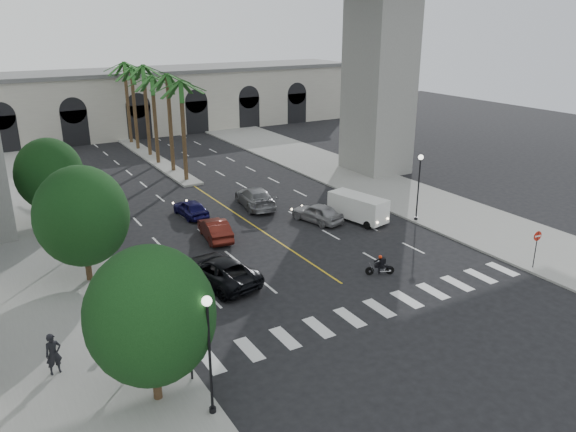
{
  "coord_description": "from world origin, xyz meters",
  "views": [
    {
      "loc": [
        -18.22,
        -22.58,
        15.11
      ],
      "look_at": [
        -1.42,
        6.0,
        3.36
      ],
      "focal_mm": 35.0,
      "sensor_mm": 36.0,
      "label": 1
    }
  ],
  "objects_px": {
    "lamp_post_right": "(419,182)",
    "traffic_signal_far": "(159,294)",
    "car_d": "(255,197)",
    "car_e": "(191,208)",
    "car_a": "(317,213)",
    "do_not_enter_sign": "(537,242)",
    "traffic_signal_near": "(189,332)",
    "pedestrian_b": "(130,313)",
    "motorcycle_rider": "(381,266)",
    "lamp_post_left_near": "(209,346)",
    "lamp_post_left_far": "(90,201)",
    "pedestrian_a": "(53,354)",
    "cargo_van": "(358,207)",
    "car_b": "(215,229)",
    "car_c": "(218,271)"
  },
  "relations": [
    {
      "from": "lamp_post_right",
      "to": "car_b",
      "type": "xyz_separation_m",
      "value": [
        -15.05,
        4.59,
        -2.48
      ]
    },
    {
      "from": "cargo_van",
      "to": "pedestrian_b",
      "type": "distance_m",
      "value": 21.24
    },
    {
      "from": "traffic_signal_far",
      "to": "motorcycle_rider",
      "type": "distance_m",
      "value": 14.25
    },
    {
      "from": "car_a",
      "to": "do_not_enter_sign",
      "type": "height_order",
      "value": "do_not_enter_sign"
    },
    {
      "from": "cargo_van",
      "to": "car_a",
      "type": "bearing_deg",
      "value": 139.85
    },
    {
      "from": "traffic_signal_near",
      "to": "pedestrian_b",
      "type": "distance_m",
      "value": 5.85
    },
    {
      "from": "lamp_post_left_far",
      "to": "car_a",
      "type": "xyz_separation_m",
      "value": [
        16.07,
        -4.15,
        -2.48
      ]
    },
    {
      "from": "lamp_post_right",
      "to": "traffic_signal_near",
      "type": "bearing_deg",
      "value": -155.18
    },
    {
      "from": "car_d",
      "to": "car_a",
      "type": "bearing_deg",
      "value": 122.76
    },
    {
      "from": "traffic_signal_far",
      "to": "car_c",
      "type": "height_order",
      "value": "traffic_signal_far"
    },
    {
      "from": "lamp_post_left_near",
      "to": "cargo_van",
      "type": "bearing_deg",
      "value": 39.11
    },
    {
      "from": "do_not_enter_sign",
      "to": "pedestrian_a",
      "type": "bearing_deg",
      "value": 178.07
    },
    {
      "from": "motorcycle_rider",
      "to": "traffic_signal_near",
      "type": "bearing_deg",
      "value": -138.06
    },
    {
      "from": "motorcycle_rider",
      "to": "pedestrian_a",
      "type": "height_order",
      "value": "pedestrian_a"
    },
    {
      "from": "lamp_post_left_near",
      "to": "do_not_enter_sign",
      "type": "bearing_deg",
      "value": 6.23
    },
    {
      "from": "lamp_post_left_far",
      "to": "car_e",
      "type": "xyz_separation_m",
      "value": [
        8.01,
        2.01,
        -2.52
      ]
    },
    {
      "from": "traffic_signal_far",
      "to": "car_e",
      "type": "height_order",
      "value": "traffic_signal_far"
    },
    {
      "from": "traffic_signal_near",
      "to": "car_d",
      "type": "bearing_deg",
      "value": 56.1
    },
    {
      "from": "pedestrian_b",
      "to": "lamp_post_left_near",
      "type": "bearing_deg",
      "value": -77.6
    },
    {
      "from": "car_e",
      "to": "traffic_signal_far",
      "type": "bearing_deg",
      "value": 61.21
    },
    {
      "from": "car_a",
      "to": "car_d",
      "type": "bearing_deg",
      "value": -81.64
    },
    {
      "from": "car_d",
      "to": "car_e",
      "type": "bearing_deg",
      "value": 4.83
    },
    {
      "from": "lamp_post_right",
      "to": "traffic_signal_near",
      "type": "relative_size",
      "value": 1.47
    },
    {
      "from": "car_d",
      "to": "pedestrian_a",
      "type": "bearing_deg",
      "value": 51.09
    },
    {
      "from": "traffic_signal_near",
      "to": "car_a",
      "type": "xyz_separation_m",
      "value": [
        15.97,
        14.35,
        -1.77
      ]
    },
    {
      "from": "cargo_van",
      "to": "do_not_enter_sign",
      "type": "height_order",
      "value": "do_not_enter_sign"
    },
    {
      "from": "motorcycle_rider",
      "to": "car_b",
      "type": "distance_m",
      "value": 12.55
    },
    {
      "from": "lamp_post_left_near",
      "to": "lamp_post_right",
      "type": "height_order",
      "value": "same"
    },
    {
      "from": "lamp_post_left_near",
      "to": "car_d",
      "type": "height_order",
      "value": "lamp_post_left_near"
    },
    {
      "from": "traffic_signal_far",
      "to": "cargo_van",
      "type": "height_order",
      "value": "traffic_signal_far"
    },
    {
      "from": "car_b",
      "to": "car_e",
      "type": "height_order",
      "value": "car_b"
    },
    {
      "from": "car_b",
      "to": "pedestrian_b",
      "type": "relative_size",
      "value": 2.49
    },
    {
      "from": "traffic_signal_far",
      "to": "car_a",
      "type": "bearing_deg",
      "value": 32.95
    },
    {
      "from": "traffic_signal_near",
      "to": "cargo_van",
      "type": "relative_size",
      "value": 0.71
    },
    {
      "from": "lamp_post_right",
      "to": "car_a",
      "type": "xyz_separation_m",
      "value": [
        -6.73,
        3.85,
        -2.48
      ]
    },
    {
      "from": "motorcycle_rider",
      "to": "cargo_van",
      "type": "height_order",
      "value": "cargo_van"
    },
    {
      "from": "lamp_post_left_near",
      "to": "car_d",
      "type": "relative_size",
      "value": 0.94
    },
    {
      "from": "lamp_post_left_near",
      "to": "car_d",
      "type": "xyz_separation_m",
      "value": [
        13.59,
        22.57,
        -2.4
      ]
    },
    {
      "from": "motorcycle_rider",
      "to": "car_e",
      "type": "xyz_separation_m",
      "value": [
        -6.21,
        16.18,
        0.1
      ]
    },
    {
      "from": "lamp_post_left_far",
      "to": "pedestrian_b",
      "type": "relative_size",
      "value": 2.95
    },
    {
      "from": "car_d",
      "to": "car_e",
      "type": "relative_size",
      "value": 1.39
    },
    {
      "from": "lamp_post_left_near",
      "to": "car_a",
      "type": "bearing_deg",
      "value": 46.36
    },
    {
      "from": "lamp_post_right",
      "to": "traffic_signal_far",
      "type": "xyz_separation_m",
      "value": [
        -22.7,
        -6.5,
        -0.71
      ]
    },
    {
      "from": "car_d",
      "to": "do_not_enter_sign",
      "type": "distance_m",
      "value": 22.19
    },
    {
      "from": "do_not_enter_sign",
      "to": "traffic_signal_near",
      "type": "bearing_deg",
      "value": -174.82
    },
    {
      "from": "car_d",
      "to": "car_e",
      "type": "xyz_separation_m",
      "value": [
        -5.58,
        0.44,
        -0.13
      ]
    },
    {
      "from": "traffic_signal_far",
      "to": "cargo_van",
      "type": "bearing_deg",
      "value": 25.26
    },
    {
      "from": "lamp_post_right",
      "to": "car_c",
      "type": "distance_m",
      "value": 18.03
    },
    {
      "from": "car_d",
      "to": "lamp_post_left_near",
      "type": "bearing_deg",
      "value": 68.26
    },
    {
      "from": "motorcycle_rider",
      "to": "car_c",
      "type": "bearing_deg",
      "value": -178.85
    }
  ]
}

